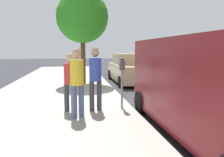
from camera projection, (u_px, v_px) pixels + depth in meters
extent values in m
plane|color=#2D2D33|center=(155.00, 105.00, 7.66)|extent=(80.00, 80.00, 0.00)
cube|color=#9E998E|center=(51.00, 107.00, 7.07)|extent=(5.00, 32.00, 0.15)
cylinder|color=gray|center=(122.00, 89.00, 6.58)|extent=(0.07, 0.07, 1.15)
cube|color=#4C4C51|center=(122.00, 65.00, 6.49)|extent=(0.14, 0.18, 0.28)
sphere|color=#47474C|center=(122.00, 59.00, 6.47)|extent=(0.12, 0.12, 0.12)
cylinder|color=#383D47|center=(67.00, 98.00, 6.27)|extent=(0.14, 0.14, 0.78)
cylinder|color=#383D47|center=(75.00, 97.00, 6.31)|extent=(0.14, 0.14, 0.78)
cylinder|color=red|center=(70.00, 74.00, 6.20)|extent=(0.34, 0.34, 0.58)
sphere|color=beige|center=(70.00, 58.00, 6.14)|extent=(0.21, 0.21, 0.21)
cylinder|color=silver|center=(70.00, 55.00, 6.13)|extent=(0.20, 0.20, 0.04)
cylinder|color=#383D47|center=(92.00, 96.00, 6.30)|extent=(0.14, 0.14, 0.86)
cylinder|color=#383D47|center=(99.00, 95.00, 6.37)|extent=(0.14, 0.14, 0.86)
cylinder|color=blue|center=(95.00, 70.00, 6.24)|extent=(0.34, 0.34, 0.65)
sphere|color=tan|center=(95.00, 53.00, 6.17)|extent=(0.23, 0.23, 0.23)
cylinder|color=silver|center=(95.00, 49.00, 6.16)|extent=(0.22, 0.22, 0.04)
cylinder|color=#4C608C|center=(74.00, 102.00, 5.60)|extent=(0.14, 0.14, 0.85)
cylinder|color=#4C608C|center=(81.00, 101.00, 5.74)|extent=(0.14, 0.14, 0.85)
cylinder|color=yellow|center=(77.00, 73.00, 5.58)|extent=(0.34, 0.34, 0.64)
sphere|color=tan|center=(77.00, 54.00, 5.52)|extent=(0.23, 0.23, 0.23)
cylinder|color=silver|center=(77.00, 49.00, 5.50)|extent=(0.22, 0.22, 0.04)
cube|color=maroon|center=(214.00, 84.00, 4.65)|extent=(2.02, 5.21, 1.96)
cylinder|color=black|center=(200.00, 100.00, 6.92)|extent=(0.22, 0.68, 0.68)
cylinder|color=black|center=(141.00, 102.00, 6.61)|extent=(0.22, 0.68, 0.68)
cube|color=tan|center=(130.00, 72.00, 12.67)|extent=(1.82, 4.40, 0.89)
cube|color=tan|center=(129.00, 59.00, 12.79)|extent=(1.60, 1.98, 0.60)
cylinder|color=black|center=(154.00, 81.00, 11.24)|extent=(0.22, 0.60, 0.60)
cylinder|color=black|center=(121.00, 82.00, 10.96)|extent=(0.22, 0.60, 0.60)
cylinder|color=black|center=(136.00, 74.00, 14.47)|extent=(0.22, 0.60, 0.60)
cylinder|color=black|center=(110.00, 75.00, 14.19)|extent=(0.22, 0.60, 0.60)
cylinder|color=brown|center=(83.00, 60.00, 11.30)|extent=(0.24, 0.24, 2.45)
sphere|color=#309424|center=(82.00, 17.00, 11.03)|extent=(2.60, 2.60, 2.60)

